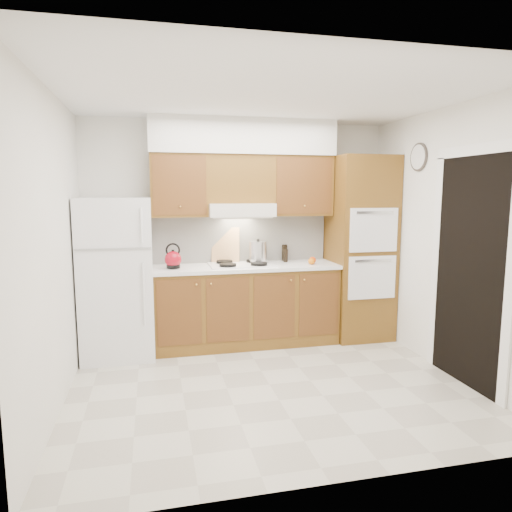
{
  "coord_description": "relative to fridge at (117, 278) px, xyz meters",
  "views": [
    {
      "loc": [
        -1.02,
        -3.91,
        1.78
      ],
      "look_at": [
        -0.03,
        0.45,
        1.15
      ],
      "focal_mm": 32.0,
      "sensor_mm": 36.0,
      "label": 1
    }
  ],
  "objects": [
    {
      "name": "countertop",
      "position": [
        1.43,
        0.05,
        0.06
      ],
      "size": [
        2.13,
        0.62,
        0.04
      ],
      "primitive_type": "cube",
      "color": "white",
      "rests_on": "base_cabinets"
    },
    {
      "name": "wall_back",
      "position": [
        1.41,
        0.36,
        0.44
      ],
      "size": [
        3.6,
        0.02,
        2.6
      ],
      "primitive_type": "cube",
      "color": "white",
      "rests_on": "floor"
    },
    {
      "name": "condiment_a",
      "position": [
        1.96,
        0.28,
        0.17
      ],
      "size": [
        0.06,
        0.06,
        0.19
      ],
      "primitive_type": "cylinder",
      "rotation": [
        0.0,
        0.0,
        -0.07
      ],
      "color": "black",
      "rests_on": "countertop"
    },
    {
      "name": "upper_cab_right",
      "position": [
        2.12,
        0.19,
        0.99
      ],
      "size": [
        0.73,
        0.33,
        0.7
      ],
      "primitive_type": "cube",
      "color": "brown",
      "rests_on": "wall_back"
    },
    {
      "name": "oven_cabinet",
      "position": [
        2.85,
        0.03,
        0.24
      ],
      "size": [
        0.7,
        0.65,
        2.2
      ],
      "primitive_type": "cube",
      "color": "brown",
      "rests_on": "floor"
    },
    {
      "name": "backsplash",
      "position": [
        1.43,
        0.34,
        0.36
      ],
      "size": [
        2.11,
        0.03,
        0.56
      ],
      "primitive_type": "cube",
      "color": "white",
      "rests_on": "countertop"
    },
    {
      "name": "doorway",
      "position": [
        3.19,
        -1.49,
        0.19
      ],
      "size": [
        0.02,
        0.9,
        2.1
      ],
      "primitive_type": "cube",
      "color": "black",
      "rests_on": "floor"
    },
    {
      "name": "condiment_b",
      "position": [
        1.97,
        0.31,
        0.18
      ],
      "size": [
        0.07,
        0.07,
        0.2
      ],
      "primitive_type": "cylinder",
      "rotation": [
        0.0,
        0.0,
        0.17
      ],
      "color": "black",
      "rests_on": "countertop"
    },
    {
      "name": "orange_near",
      "position": [
        2.18,
        -0.07,
        0.12
      ],
      "size": [
        0.08,
        0.08,
        0.07
      ],
      "primitive_type": "sphere",
      "rotation": [
        0.0,
        0.0,
        -0.08
      ],
      "color": "orange",
      "rests_on": "countertop"
    },
    {
      "name": "soffit",
      "position": [
        1.43,
        0.18,
        1.54
      ],
      "size": [
        2.13,
        0.36,
        0.4
      ],
      "primitive_type": "cube",
      "color": "silver",
      "rests_on": "wall_back"
    },
    {
      "name": "range_hood",
      "position": [
        1.38,
        0.13,
        0.71
      ],
      "size": [
        0.75,
        0.45,
        0.15
      ],
      "primitive_type": "cube",
      "color": "silver",
      "rests_on": "wall_back"
    },
    {
      "name": "wall_right",
      "position": [
        3.21,
        -1.14,
        0.44
      ],
      "size": [
        0.02,
        3.0,
        2.6
      ],
      "primitive_type": "cube",
      "color": "white",
      "rests_on": "floor"
    },
    {
      "name": "upper_cab_over_hood",
      "position": [
        1.38,
        0.19,
        1.06
      ],
      "size": [
        0.75,
        0.33,
        0.55
      ],
      "primitive_type": "cube",
      "color": "brown",
      "rests_on": "range_hood"
    },
    {
      "name": "orange_far",
      "position": [
        2.22,
        -0.02,
        0.12
      ],
      "size": [
        0.09,
        0.09,
        0.08
      ],
      "primitive_type": "sphere",
      "rotation": [
        0.0,
        0.0,
        -0.07
      ],
      "color": "#EB4B0C",
      "rests_on": "countertop"
    },
    {
      "name": "floor",
      "position": [
        1.41,
        -1.14,
        -0.86
      ],
      "size": [
        3.6,
        3.6,
        0.0
      ],
      "primitive_type": "plane",
      "color": "beige",
      "rests_on": "ground"
    },
    {
      "name": "wall_left",
      "position": [
        -0.4,
        -1.14,
        0.44
      ],
      "size": [
        0.02,
        3.0,
        2.6
      ],
      "primitive_type": "cube",
      "color": "white",
      "rests_on": "floor"
    },
    {
      "name": "base_cabinets",
      "position": [
        1.43,
        0.06,
        -0.41
      ],
      "size": [
        2.11,
        0.6,
        0.9
      ],
      "primitive_type": "cube",
      "color": "brown",
      "rests_on": "floor"
    },
    {
      "name": "upper_cab_left",
      "position": [
        0.69,
        0.19,
        0.99
      ],
      "size": [
        0.63,
        0.33,
        0.7
      ],
      "primitive_type": "cube",
      "color": "brown",
      "rests_on": "wall_back"
    },
    {
      "name": "cutting_board",
      "position": [
        1.23,
        0.31,
        0.28
      ],
      "size": [
        0.35,
        0.18,
        0.44
      ],
      "primitive_type": "cube",
      "rotation": [
        -0.21,
        0.0,
        -0.21
      ],
      "color": "tan",
      "rests_on": "countertop"
    },
    {
      "name": "wall_clock",
      "position": [
        3.19,
        -0.59,
        1.29
      ],
      "size": [
        0.02,
        0.3,
        0.3
      ],
      "primitive_type": "cylinder",
      "rotation": [
        0.0,
        1.57,
        0.0
      ],
      "color": "#3F3833",
      "rests_on": "wall_right"
    },
    {
      "name": "stock_pot",
      "position": [
        1.6,
        0.16,
        0.22
      ],
      "size": [
        0.25,
        0.25,
        0.22
      ],
      "primitive_type": "cylinder",
      "rotation": [
        0.0,
        0.0,
        0.15
      ],
      "color": "silver",
      "rests_on": "cooktop"
    },
    {
      "name": "cooktop",
      "position": [
        1.38,
        0.07,
        0.09
      ],
      "size": [
        0.74,
        0.5,
        0.01
      ],
      "primitive_type": "cube",
      "color": "white",
      "rests_on": "countertop"
    },
    {
      "name": "condiment_c",
      "position": [
        1.95,
        0.19,
        0.16
      ],
      "size": [
        0.06,
        0.06,
        0.15
      ],
      "primitive_type": "cylinder",
      "rotation": [
        0.0,
        0.0,
        0.23
      ],
      "color": "black",
      "rests_on": "countertop"
    },
    {
      "name": "fridge",
      "position": [
        0.0,
        0.0,
        0.0
      ],
      "size": [
        0.75,
        0.72,
        1.72
      ],
      "primitive_type": "cube",
      "color": "white",
      "rests_on": "floor"
    },
    {
      "name": "kettle",
      "position": [
        0.6,
        -0.01,
        0.18
      ],
      "size": [
        0.22,
        0.22,
        0.19
      ],
      "primitive_type": "sphere",
      "rotation": [
        0.0,
        0.0,
        0.23
      ],
      "color": "maroon",
      "rests_on": "countertop"
    },
    {
      "name": "ceiling",
      "position": [
        1.41,
        -1.14,
        1.74
      ],
      "size": [
        3.6,
        3.6,
        0.0
      ],
      "primitive_type": "plane",
      "color": "white",
      "rests_on": "wall_back"
    }
  ]
}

